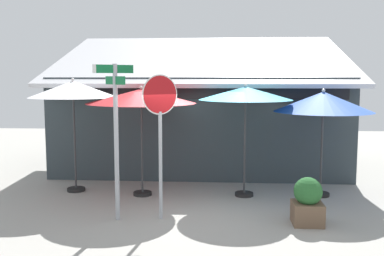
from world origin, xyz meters
The scene contains 9 objects.
ground_plane centered at (0.00, 0.00, -0.05)m, with size 28.00×28.00×0.10m, color #9E9B93.
cafe_building centered at (0.12, 4.66, 1.51)m, with size 8.89×5.34×4.26m.
street_sign_post centered at (-1.31, -1.00, 1.87)m, with size 0.67×0.62×3.09m.
stop_sign centered at (-0.45, -0.87, 2.02)m, with size 0.63×0.50×2.89m.
patio_umbrella_ivory_left centered at (-2.86, 1.12, 2.52)m, with size 2.14×2.14×2.81m.
patio_umbrella_crimson_center centered at (-1.14, 0.85, 2.37)m, with size 2.60×2.60×2.63m.
patio_umbrella_teal_right centered at (1.31, 0.96, 2.43)m, with size 2.20×2.20×2.68m.
patio_umbrella_royal_blue_far_right centered at (3.12, 1.08, 2.24)m, with size 2.31×2.31×2.57m.
sidewalk_planter centered at (2.43, -1.01, 0.45)m, with size 0.58×0.58×0.92m.
Camera 1 is at (0.77, -9.46, 2.85)m, focal length 41.43 mm.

